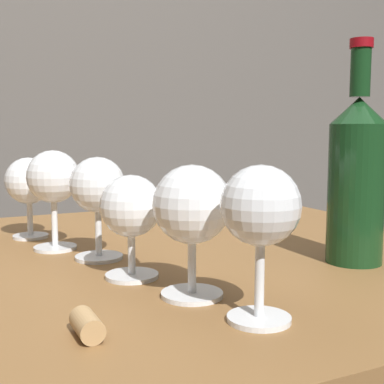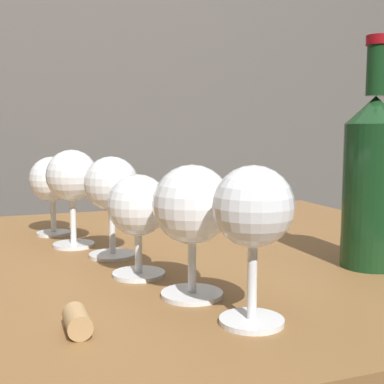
{
  "view_description": "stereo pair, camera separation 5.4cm",
  "coord_description": "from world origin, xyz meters",
  "px_view_note": "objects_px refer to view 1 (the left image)",
  "views": [
    {
      "loc": [
        -0.17,
        -0.69,
        0.93
      ],
      "look_at": [
        0.06,
        -0.2,
        0.86
      ],
      "focal_mm": 48.51,
      "sensor_mm": 36.0,
      "label": 1
    },
    {
      "loc": [
        -0.12,
        -0.71,
        0.93
      ],
      "look_at": [
        0.06,
        -0.2,
        0.86
      ],
      "focal_mm": 48.51,
      "sensor_mm": 36.0,
      "label": 2
    }
  ],
  "objects_px": {
    "wine_glass_pinot": "(261,210)",
    "wine_glass_merlot": "(53,180)",
    "wine_glass_amber": "(98,188)",
    "wine_glass_cabernet": "(29,182)",
    "wine_bottle": "(356,176)",
    "cork": "(87,325)",
    "wine_glass_chardonnay": "(192,207)",
    "wine_glass_port": "(131,210)"
  },
  "relations": [
    {
      "from": "wine_glass_port",
      "to": "cork",
      "type": "relative_size",
      "value": 2.97
    },
    {
      "from": "wine_glass_port",
      "to": "wine_glass_cabernet",
      "type": "bearing_deg",
      "value": 104.28
    },
    {
      "from": "wine_glass_chardonnay",
      "to": "wine_glass_merlot",
      "type": "bearing_deg",
      "value": 107.15
    },
    {
      "from": "wine_glass_amber",
      "to": "wine_glass_merlot",
      "type": "relative_size",
      "value": 0.95
    },
    {
      "from": "wine_glass_pinot",
      "to": "wine_glass_amber",
      "type": "bearing_deg",
      "value": 103.59
    },
    {
      "from": "wine_glass_pinot",
      "to": "wine_glass_chardonnay",
      "type": "height_order",
      "value": "wine_glass_pinot"
    },
    {
      "from": "wine_glass_amber",
      "to": "wine_glass_cabernet",
      "type": "xyz_separation_m",
      "value": [
        -0.06,
        0.19,
        -0.01
      ]
    },
    {
      "from": "wine_glass_merlot",
      "to": "cork",
      "type": "xyz_separation_m",
      "value": [
        -0.04,
        -0.35,
        -0.09
      ]
    },
    {
      "from": "wine_glass_chardonnay",
      "to": "wine_glass_port",
      "type": "xyz_separation_m",
      "value": [
        -0.03,
        0.1,
        -0.01
      ]
    },
    {
      "from": "wine_glass_chardonnay",
      "to": "wine_bottle",
      "type": "bearing_deg",
      "value": 7.91
    },
    {
      "from": "wine_glass_merlot",
      "to": "wine_glass_cabernet",
      "type": "distance_m",
      "value": 0.1
    },
    {
      "from": "wine_glass_amber",
      "to": "cork",
      "type": "height_order",
      "value": "wine_glass_amber"
    },
    {
      "from": "wine_glass_cabernet",
      "to": "wine_bottle",
      "type": "xyz_separation_m",
      "value": [
        0.37,
        -0.35,
        0.02
      ]
    },
    {
      "from": "wine_bottle",
      "to": "cork",
      "type": "relative_size",
      "value": 6.99
    },
    {
      "from": "wine_glass_pinot",
      "to": "cork",
      "type": "height_order",
      "value": "wine_glass_pinot"
    },
    {
      "from": "cork",
      "to": "wine_glass_cabernet",
      "type": "bearing_deg",
      "value": 87.48
    },
    {
      "from": "cork",
      "to": "wine_bottle",
      "type": "bearing_deg",
      "value": 13.85
    },
    {
      "from": "wine_glass_pinot",
      "to": "wine_bottle",
      "type": "relative_size",
      "value": 0.5
    },
    {
      "from": "wine_glass_pinot",
      "to": "wine_glass_port",
      "type": "relative_size",
      "value": 1.17
    },
    {
      "from": "wine_glass_amber",
      "to": "wine_bottle",
      "type": "relative_size",
      "value": 0.48
    },
    {
      "from": "wine_glass_merlot",
      "to": "wine_glass_chardonnay",
      "type": "bearing_deg",
      "value": -72.85
    },
    {
      "from": "wine_glass_port",
      "to": "wine_bottle",
      "type": "xyz_separation_m",
      "value": [
        0.29,
        -0.06,
        0.03
      ]
    },
    {
      "from": "wine_glass_merlot",
      "to": "wine_bottle",
      "type": "relative_size",
      "value": 0.5
    },
    {
      "from": "cork",
      "to": "wine_glass_pinot",
      "type": "bearing_deg",
      "value": -11.81
    },
    {
      "from": "wine_glass_cabernet",
      "to": "cork",
      "type": "height_order",
      "value": "wine_glass_cabernet"
    },
    {
      "from": "wine_glass_amber",
      "to": "wine_glass_cabernet",
      "type": "bearing_deg",
      "value": 108.7
    },
    {
      "from": "wine_glass_pinot",
      "to": "cork",
      "type": "bearing_deg",
      "value": 168.19
    },
    {
      "from": "wine_glass_port",
      "to": "wine_glass_amber",
      "type": "bearing_deg",
      "value": 95.94
    },
    {
      "from": "wine_glass_port",
      "to": "wine_glass_cabernet",
      "type": "distance_m",
      "value": 0.3
    },
    {
      "from": "wine_glass_amber",
      "to": "cork",
      "type": "bearing_deg",
      "value": -107.77
    },
    {
      "from": "wine_glass_port",
      "to": "wine_glass_cabernet",
      "type": "height_order",
      "value": "wine_glass_cabernet"
    },
    {
      "from": "wine_glass_cabernet",
      "to": "cork",
      "type": "xyz_separation_m",
      "value": [
        -0.02,
        -0.45,
        -0.08
      ]
    },
    {
      "from": "wine_glass_cabernet",
      "to": "wine_glass_chardonnay",
      "type": "bearing_deg",
      "value": -74.31
    },
    {
      "from": "wine_glass_cabernet",
      "to": "wine_glass_pinot",
      "type": "bearing_deg",
      "value": -74.38
    },
    {
      "from": "wine_glass_pinot",
      "to": "wine_glass_merlot",
      "type": "height_order",
      "value": "wine_glass_merlot"
    },
    {
      "from": "wine_glass_amber",
      "to": "wine_bottle",
      "type": "height_order",
      "value": "wine_bottle"
    },
    {
      "from": "wine_bottle",
      "to": "cork",
      "type": "bearing_deg",
      "value": -166.15
    },
    {
      "from": "wine_glass_amber",
      "to": "wine_glass_merlot",
      "type": "bearing_deg",
      "value": 116.5
    },
    {
      "from": "wine_glass_pinot",
      "to": "wine_glass_port",
      "type": "distance_m",
      "value": 0.2
    },
    {
      "from": "wine_glass_port",
      "to": "cork",
      "type": "distance_m",
      "value": 0.2
    },
    {
      "from": "wine_glass_chardonnay",
      "to": "cork",
      "type": "bearing_deg",
      "value": -155.16
    },
    {
      "from": "wine_glass_amber",
      "to": "wine_bottle",
      "type": "distance_m",
      "value": 0.35
    }
  ]
}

